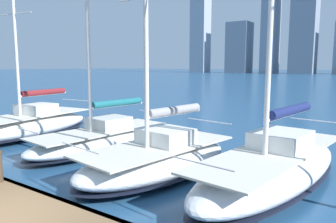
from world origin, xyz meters
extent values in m
cube|color=brown|center=(0.00, 0.00, 0.55)|extent=(28.00, 2.80, 0.10)
cube|color=#473828|center=(0.00, -1.32, 0.55)|extent=(28.00, 0.16, 0.10)
cylinder|color=#473828|center=(0.00, -1.15, 0.25)|extent=(0.28, 0.28, 0.50)
cube|color=gray|center=(28.68, -157.80, 22.57)|extent=(10.78, 10.21, 45.14)
cube|color=#8993A2|center=(44.59, -159.37, 21.86)|extent=(6.71, 10.38, 43.72)
cube|color=gray|center=(60.16, -158.37, 12.81)|extent=(11.17, 10.57, 25.63)
cube|color=#939EAD|center=(82.20, -156.86, 25.38)|extent=(8.73, 8.28, 50.76)
ellipsoid|color=white|center=(-4.02, -6.71, 0.59)|extent=(3.64, 8.87, 1.17)
ellipsoid|color=black|center=(-4.02, -6.71, 0.26)|extent=(3.66, 8.92, 0.10)
cube|color=beige|center=(-4.02, -6.71, 1.20)|extent=(3.05, 7.79, 0.06)
cube|color=silver|center=(-4.08, -7.23, 1.51)|extent=(1.80, 2.07, 0.55)
cylinder|color=silver|center=(-4.15, -7.87, 2.28)|extent=(0.54, 3.61, 0.12)
cylinder|color=navy|center=(-4.15, -7.87, 2.40)|extent=(0.71, 3.35, 0.32)
cylinder|color=silver|center=(-3.55, -2.77, 1.72)|extent=(1.72, 0.24, 0.04)
cylinder|color=silver|center=(-4.47, -10.57, 1.72)|extent=(1.98, 0.27, 0.04)
ellipsoid|color=silver|center=(-0.20, -5.61, 0.52)|extent=(3.96, 7.23, 1.04)
ellipsoid|color=black|center=(-0.20, -5.61, 0.23)|extent=(3.98, 7.27, 0.10)
cube|color=beige|center=(-0.20, -5.61, 1.07)|extent=(3.31, 6.34, 0.06)
cube|color=silver|center=(-0.26, -6.02, 1.37)|extent=(1.99, 1.76, 0.55)
cylinder|color=silver|center=(-0.12, -5.11, 5.32)|extent=(0.16, 0.16, 8.45)
cylinder|color=silver|center=(-0.33, -6.53, 2.15)|extent=(0.55, 2.87, 0.12)
cylinder|color=gray|center=(-0.33, -6.53, 2.27)|extent=(0.71, 2.67, 0.32)
cylinder|color=silver|center=(0.27, -2.49, 1.59)|extent=(1.92, 0.33, 0.04)
cylinder|color=silver|center=(-0.65, -8.67, 1.59)|extent=(2.22, 0.37, 0.04)
ellipsoid|color=silver|center=(3.99, -6.90, 0.46)|extent=(3.42, 7.80, 0.92)
ellipsoid|color=black|center=(3.99, -6.90, 0.21)|extent=(3.44, 7.84, 0.10)
cube|color=beige|center=(3.99, -6.90, 0.95)|extent=(2.85, 6.85, 0.06)
cube|color=silver|center=(3.94, -7.35, 1.25)|extent=(1.73, 1.83, 0.55)
cylinder|color=silver|center=(4.05, -6.33, 6.06)|extent=(0.16, 0.16, 10.17)
cylinder|color=silver|center=(3.88, -7.91, 2.03)|extent=(0.47, 3.17, 0.12)
cylinder|color=#19606B|center=(3.88, -7.91, 2.15)|extent=(0.64, 2.94, 0.32)
cylinder|color=silver|center=(4.37, -3.44, 1.47)|extent=(1.68, 0.23, 0.04)
cylinder|color=silver|center=(3.61, -10.28, 1.47)|extent=(1.94, 0.26, 0.04)
ellipsoid|color=white|center=(9.45, -6.76, 0.59)|extent=(3.73, 8.05, 1.17)
ellipsoid|color=black|center=(9.45, -6.76, 0.26)|extent=(3.75, 8.09, 0.10)
cube|color=beige|center=(9.45, -6.76, 1.20)|extent=(3.11, 7.07, 0.06)
cube|color=silver|center=(9.50, -7.22, 1.51)|extent=(1.92, 1.89, 0.55)
cylinder|color=silver|center=(9.39, -6.18, 5.68)|extent=(0.16, 0.16, 8.89)
cylinder|color=silver|center=(9.39, -6.18, 6.56)|extent=(2.61, 0.33, 0.05)
cylinder|color=silver|center=(9.57, -7.80, 2.28)|extent=(0.47, 3.26, 0.12)
cylinder|color=maroon|center=(9.57, -7.80, 2.40)|extent=(0.64, 3.03, 0.32)
cylinder|color=silver|center=(9.83, -10.24, 1.72)|extent=(2.18, 0.27, 0.04)
camera|label=1|loc=(-7.02, 3.61, 3.95)|focal=35.00mm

